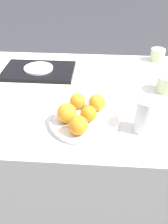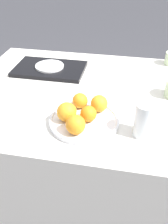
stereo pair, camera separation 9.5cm
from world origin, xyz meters
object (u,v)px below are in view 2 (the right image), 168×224
(orange_2, at_px, (80,101))
(orange_3, at_px, (67,112))
(orange_0, at_px, (88,114))
(orange_1, at_px, (76,125))
(fruit_platter, at_px, (84,121))
(orange_4, at_px, (99,103))
(serving_tray, at_px, (50,69))
(side_plate, at_px, (50,66))
(water_glass, at_px, (144,120))

(orange_2, bearing_deg, orange_3, -107.64)
(orange_0, bearing_deg, orange_1, -111.39)
(fruit_platter, distance_m, orange_4, 0.09)
(orange_4, bearing_deg, orange_0, -111.66)
(fruit_platter, bearing_deg, orange_1, -100.14)
(orange_3, distance_m, serving_tray, 0.47)
(side_plate, bearing_deg, orange_4, -47.63)
(serving_tray, bearing_deg, orange_2, -54.98)
(orange_2, xyz_separation_m, serving_tray, (-0.23, 0.33, -0.03))
(water_glass, bearing_deg, fruit_platter, 172.88)
(orange_0, distance_m, orange_3, 0.08)
(orange_0, distance_m, serving_tray, 0.49)
(side_plate, bearing_deg, orange_2, -54.98)
(orange_1, relative_size, orange_3, 0.95)
(orange_0, distance_m, orange_1, 0.08)
(water_glass, relative_size, side_plate, 0.87)
(orange_3, distance_m, water_glass, 0.28)
(fruit_platter, xyz_separation_m, serving_tray, (-0.26, 0.41, -0.00))
(orange_3, bearing_deg, orange_2, 72.36)
(fruit_platter, xyz_separation_m, orange_0, (0.02, -0.00, 0.03))
(fruit_platter, bearing_deg, side_plate, 122.58)
(serving_tray, bearing_deg, orange_4, -47.63)
(fruit_platter, relative_size, orange_1, 3.81)
(orange_2, distance_m, side_plate, 0.40)
(orange_1, bearing_deg, orange_3, 126.09)
(orange_0, distance_m, water_glass, 0.20)
(orange_1, xyz_separation_m, orange_4, (0.06, 0.15, -0.00))
(orange_1, xyz_separation_m, side_plate, (-0.25, 0.48, -0.02))
(orange_0, bearing_deg, fruit_platter, 177.40)
(fruit_platter, relative_size, serving_tray, 0.74)
(orange_3, xyz_separation_m, water_glass, (0.28, -0.01, 0.01))
(orange_3, bearing_deg, orange_1, -53.91)
(water_glass, height_order, serving_tray, water_glass)
(orange_0, xyz_separation_m, orange_1, (-0.03, -0.08, 0.00))
(orange_4, bearing_deg, orange_1, -111.52)
(orange_0, xyz_separation_m, serving_tray, (-0.28, 0.41, -0.03))
(orange_2, bearing_deg, serving_tray, 125.02)
(orange_0, relative_size, water_glass, 0.48)
(orange_0, height_order, orange_2, same)
(orange_3, distance_m, side_plate, 0.46)
(water_glass, xyz_separation_m, serving_tray, (-0.47, 0.43, -0.05))
(water_glass, bearing_deg, orange_4, 149.75)
(orange_2, relative_size, water_glass, 0.48)
(orange_0, height_order, orange_4, orange_4)
(fruit_platter, height_order, serving_tray, same)
(fruit_platter, relative_size, water_glass, 2.09)
(orange_4, relative_size, water_glass, 0.52)
(orange_0, bearing_deg, water_glass, -7.49)
(orange_2, height_order, side_plate, orange_2)
(fruit_platter, xyz_separation_m, orange_4, (0.05, 0.07, 0.04))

